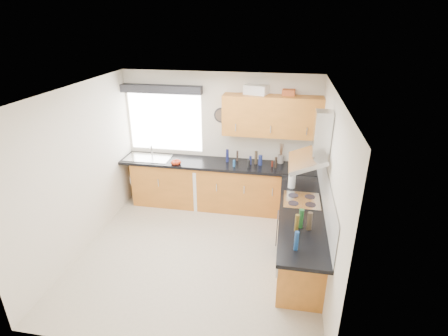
% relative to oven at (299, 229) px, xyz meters
% --- Properties ---
extents(ground_plane, '(3.60, 3.60, 0.00)m').
position_rel_oven_xyz_m(ground_plane, '(-1.50, -0.30, -0.42)').
color(ground_plane, beige).
extents(ceiling, '(3.60, 3.60, 0.02)m').
position_rel_oven_xyz_m(ceiling, '(-1.50, -0.30, 2.08)').
color(ceiling, white).
rests_on(ceiling, wall_back).
extents(wall_back, '(3.60, 0.02, 2.50)m').
position_rel_oven_xyz_m(wall_back, '(-1.50, 1.50, 0.82)').
color(wall_back, silver).
rests_on(wall_back, ground_plane).
extents(wall_front, '(3.60, 0.02, 2.50)m').
position_rel_oven_xyz_m(wall_front, '(-1.50, -2.10, 0.82)').
color(wall_front, silver).
rests_on(wall_front, ground_plane).
extents(wall_left, '(0.02, 3.60, 2.50)m').
position_rel_oven_xyz_m(wall_left, '(-3.30, -0.30, 0.82)').
color(wall_left, silver).
rests_on(wall_left, ground_plane).
extents(wall_right, '(0.02, 3.60, 2.50)m').
position_rel_oven_xyz_m(wall_right, '(0.30, -0.30, 0.82)').
color(wall_right, silver).
rests_on(wall_right, ground_plane).
extents(window, '(1.40, 0.02, 1.10)m').
position_rel_oven_xyz_m(window, '(-2.55, 1.49, 1.12)').
color(window, white).
rests_on(window, wall_back).
extents(window_blind, '(1.50, 0.18, 0.14)m').
position_rel_oven_xyz_m(window_blind, '(-2.55, 1.40, 1.76)').
color(window_blind, '#27282D').
rests_on(window_blind, wall_back).
extents(splashback, '(0.01, 3.00, 0.54)m').
position_rel_oven_xyz_m(splashback, '(0.29, 0.00, 0.75)').
color(splashback, white).
rests_on(splashback, wall_right).
extents(base_cab_back, '(3.00, 0.58, 0.86)m').
position_rel_oven_xyz_m(base_cab_back, '(-1.60, 1.21, 0.01)').
color(base_cab_back, '#AB6421').
rests_on(base_cab_back, ground_plane).
extents(base_cab_corner, '(0.60, 0.60, 0.86)m').
position_rel_oven_xyz_m(base_cab_corner, '(0.00, 1.20, 0.01)').
color(base_cab_corner, '#AB6421').
rests_on(base_cab_corner, ground_plane).
extents(base_cab_right, '(0.58, 2.10, 0.86)m').
position_rel_oven_xyz_m(base_cab_right, '(0.01, -0.15, 0.01)').
color(base_cab_right, '#AB6421').
rests_on(base_cab_right, ground_plane).
extents(worktop_back, '(3.60, 0.62, 0.05)m').
position_rel_oven_xyz_m(worktop_back, '(-1.50, 1.20, 0.46)').
color(worktop_back, black).
rests_on(worktop_back, base_cab_back).
extents(worktop_right, '(0.62, 2.42, 0.05)m').
position_rel_oven_xyz_m(worktop_right, '(0.00, -0.30, 0.46)').
color(worktop_right, black).
rests_on(worktop_right, base_cab_right).
extents(sink, '(0.84, 0.46, 0.10)m').
position_rel_oven_xyz_m(sink, '(-2.83, 1.20, 0.52)').
color(sink, '#B7B7B7').
rests_on(sink, worktop_back).
extents(oven, '(0.56, 0.58, 0.85)m').
position_rel_oven_xyz_m(oven, '(0.00, 0.00, 0.00)').
color(oven, black).
rests_on(oven, ground_plane).
extents(hob_plate, '(0.52, 0.52, 0.01)m').
position_rel_oven_xyz_m(hob_plate, '(0.00, 0.00, 0.49)').
color(hob_plate, '#B7B7B7').
rests_on(hob_plate, worktop_right).
extents(extractor_hood, '(0.52, 0.78, 0.66)m').
position_rel_oven_xyz_m(extractor_hood, '(0.10, -0.00, 1.34)').
color(extractor_hood, '#B7B7B7').
rests_on(extractor_hood, wall_right).
extents(upper_cabinets, '(1.70, 0.35, 0.70)m').
position_rel_oven_xyz_m(upper_cabinets, '(-0.55, 1.32, 1.38)').
color(upper_cabinets, '#AB6421').
rests_on(upper_cabinets, wall_back).
extents(washing_machine, '(0.64, 0.62, 0.80)m').
position_rel_oven_xyz_m(washing_machine, '(-1.67, 1.22, -0.03)').
color(washing_machine, white).
rests_on(washing_machine, ground_plane).
extents(wall_clock, '(0.28, 0.04, 0.28)m').
position_rel_oven_xyz_m(wall_clock, '(-1.47, 1.48, 1.30)').
color(wall_clock, '#27282D').
rests_on(wall_clock, wall_back).
extents(casserole, '(0.44, 0.37, 0.16)m').
position_rel_oven_xyz_m(casserole, '(-0.84, 1.42, 1.80)').
color(casserole, white).
rests_on(casserole, upper_cabinets).
extents(storage_box, '(0.22, 0.19, 0.10)m').
position_rel_oven_xyz_m(storage_box, '(-0.29, 1.42, 1.77)').
color(storage_box, '#B95326').
rests_on(storage_box, upper_cabinets).
extents(utensil_pot, '(0.13, 0.13, 0.15)m').
position_rel_oven_xyz_m(utensil_pot, '(-0.35, 1.40, 0.56)').
color(utensil_pot, gray).
rests_on(utensil_pot, worktop_back).
extents(kitchen_roll, '(0.12, 0.12, 0.24)m').
position_rel_oven_xyz_m(kitchen_roll, '(-0.15, 0.42, 0.61)').
color(kitchen_roll, white).
rests_on(kitchen_roll, worktop_right).
extents(tomato_cluster, '(0.21, 0.21, 0.07)m').
position_rel_oven_xyz_m(tomato_cluster, '(-2.22, 1.00, 0.52)').
color(tomato_cluster, '#B42A0F').
rests_on(tomato_cluster, worktop_back).
extents(jar_0, '(0.04, 0.04, 0.16)m').
position_rel_oven_xyz_m(jar_0, '(-0.89, 1.23, 0.56)').
color(jar_0, navy).
rests_on(jar_0, worktop_back).
extents(jar_1, '(0.05, 0.05, 0.24)m').
position_rel_oven_xyz_m(jar_1, '(-1.32, 1.28, 0.60)').
color(jar_1, '#161A4C').
rests_on(jar_1, worktop_back).
extents(jar_2, '(0.04, 0.04, 0.12)m').
position_rel_oven_xyz_m(jar_2, '(-1.16, 1.07, 0.55)').
color(jar_2, '#1D518C').
rests_on(jar_2, worktop_back).
extents(jar_3, '(0.04, 0.04, 0.19)m').
position_rel_oven_xyz_m(jar_3, '(-0.43, 1.17, 0.58)').
color(jar_3, black).
rests_on(jar_3, worktop_back).
extents(jar_4, '(0.07, 0.07, 0.18)m').
position_rel_oven_xyz_m(jar_4, '(-0.71, 1.24, 0.58)').
color(jar_4, navy).
rests_on(jar_4, worktop_back).
extents(jar_5, '(0.05, 0.05, 0.24)m').
position_rel_oven_xyz_m(jar_5, '(-0.79, 1.27, 0.61)').
color(jar_5, '#3E3222').
rests_on(jar_5, worktop_back).
extents(jar_6, '(0.04, 0.04, 0.19)m').
position_rel_oven_xyz_m(jar_6, '(-1.15, 1.37, 0.58)').
color(jar_6, '#30211A').
rests_on(jar_6, worktop_back).
extents(jar_7, '(0.04, 0.04, 0.11)m').
position_rel_oven_xyz_m(jar_7, '(-0.49, 1.20, 0.54)').
color(jar_7, '#5C1E13').
rests_on(jar_7, worktop_back).
extents(jar_8, '(0.05, 0.05, 0.14)m').
position_rel_oven_xyz_m(jar_8, '(-0.90, 1.08, 0.56)').
color(jar_8, black).
rests_on(jar_8, worktop_back).
extents(bottle_0, '(0.05, 0.05, 0.23)m').
position_rel_oven_xyz_m(bottle_0, '(-0.09, -0.80, 0.60)').
color(bottle_0, brown).
rests_on(bottle_0, worktop_right).
extents(bottle_1, '(0.06, 0.06, 0.26)m').
position_rel_oven_xyz_m(bottle_1, '(-0.04, -0.71, 0.61)').
color(bottle_1, '#1C5022').
rests_on(bottle_1, worktop_right).
extents(bottle_2, '(0.05, 0.05, 0.24)m').
position_rel_oven_xyz_m(bottle_2, '(-0.10, -1.20, 0.61)').
color(bottle_2, navy).
rests_on(bottle_2, worktop_right).
extents(bottle_3, '(0.06, 0.06, 0.24)m').
position_rel_oven_xyz_m(bottle_3, '(0.07, -0.74, 0.61)').
color(bottle_3, '#3A2D20').
rests_on(bottle_3, worktop_right).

